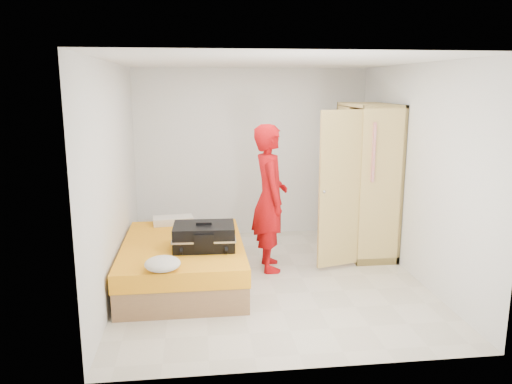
{
  "coord_description": "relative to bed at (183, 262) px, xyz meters",
  "views": [
    {
      "loc": [
        -0.87,
        -5.72,
        2.34
      ],
      "look_at": [
        -0.11,
        0.49,
        1.0
      ],
      "focal_mm": 35.0,
      "sensor_mm": 36.0,
      "label": 1
    }
  ],
  "objects": [
    {
      "name": "wardrobe",
      "position": [
        2.5,
        0.8,
        0.75
      ],
      "size": [
        1.15,
        1.34,
        2.1
      ],
      "color": "#E2C06E",
      "rests_on": "ground"
    },
    {
      "name": "room",
      "position": [
        1.05,
        -0.05,
        1.05
      ],
      "size": [
        4.0,
        4.02,
        2.6
      ],
      "color": "beige",
      "rests_on": "ground"
    },
    {
      "name": "round_cushion",
      "position": [
        -0.18,
        -0.9,
        0.32
      ],
      "size": [
        0.37,
        0.37,
        0.14
      ],
      "primitive_type": "ellipsoid",
      "color": "silver",
      "rests_on": "bed"
    },
    {
      "name": "suitcase",
      "position": [
        0.25,
        -0.23,
        0.39
      ],
      "size": [
        0.73,
        0.56,
        0.31
      ],
      "rotation": [
        0.0,
        0.0,
        -0.03
      ],
      "color": "black",
      "rests_on": "bed"
    },
    {
      "name": "person",
      "position": [
        1.1,
        0.35,
        0.69
      ],
      "size": [
        0.46,
        0.69,
        1.88
      ],
      "primitive_type": "imported",
      "rotation": [
        0.0,
        0.0,
        1.59
      ],
      "color": "#B90B11",
      "rests_on": "ground"
    },
    {
      "name": "pillow",
      "position": [
        -0.15,
        0.85,
        0.3
      ],
      "size": [
        0.56,
        0.33,
        0.1
      ],
      "primitive_type": "cube",
      "rotation": [
        0.0,
        0.0,
        0.12
      ],
      "color": "silver",
      "rests_on": "bed"
    },
    {
      "name": "bed",
      "position": [
        0.0,
        0.0,
        0.0
      ],
      "size": [
        1.42,
        2.02,
        0.5
      ],
      "color": "olive",
      "rests_on": "ground"
    }
  ]
}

